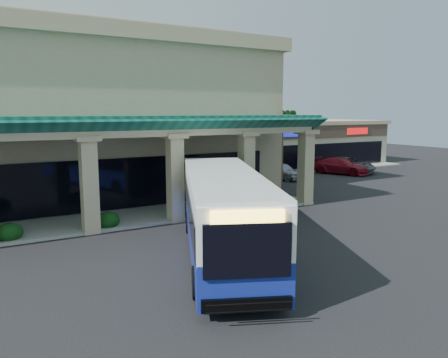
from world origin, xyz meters
TOP-DOWN VIEW (x-y plane):
  - ground at (0.00, 0.00)m, footprint 110.00×110.00m
  - main_building at (-8.00, 16.00)m, footprint 30.80×14.80m
  - arcade at (-8.00, 6.80)m, footprint 30.00×6.20m
  - strip_mall at (18.00, 24.00)m, footprint 22.50×12.50m
  - palm_0 at (8.50, 11.00)m, footprint 2.40×2.40m
  - palm_1 at (9.50, 14.00)m, footprint 2.40×2.40m
  - broadleaf_tree at (7.50, 19.00)m, footprint 2.60×2.60m
  - transit_bus at (-3.60, -1.00)m, footprint 7.58×12.47m
  - car_silver at (11.11, 14.38)m, footprint 2.57×4.56m
  - car_red at (17.98, 14.07)m, footprint 4.04×5.71m
  - car_gray at (19.07, 14.41)m, footprint 4.64×6.08m

SIDE VIEW (x-z plane):
  - ground at x=0.00m, z-range 0.00..0.00m
  - car_silver at x=11.11m, z-range 0.00..1.47m
  - car_red at x=17.98m, z-range 0.00..1.54m
  - car_gray at x=19.07m, z-range 0.00..1.54m
  - transit_bus at x=-3.60m, z-range 0.00..3.45m
  - broadleaf_tree at x=7.50m, z-range 0.00..4.81m
  - strip_mall at x=18.00m, z-range 0.00..4.90m
  - arcade at x=-8.00m, z-range 0.00..5.70m
  - palm_1 at x=9.50m, z-range 0.00..5.80m
  - palm_0 at x=8.50m, z-range 0.00..6.60m
  - main_building at x=-8.00m, z-range 0.00..11.35m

